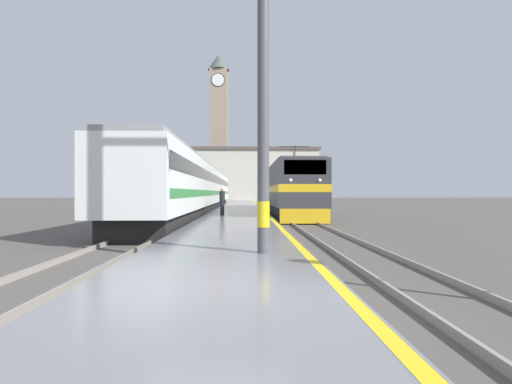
% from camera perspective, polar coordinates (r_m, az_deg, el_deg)
% --- Properties ---
extents(ground_plane, '(200.00, 200.00, 0.00)m').
position_cam_1_polar(ground_plane, '(36.23, -2.32, -2.89)').
color(ground_plane, '#514C47').
extents(platform, '(4.11, 140.00, 0.39)m').
position_cam_1_polar(platform, '(31.23, -2.45, -3.00)').
color(platform, slate).
rests_on(platform, ground).
extents(rail_track_near, '(2.83, 140.00, 0.16)m').
position_cam_1_polar(rail_track_near, '(31.40, 4.44, -3.27)').
color(rail_track_near, '#514C47').
rests_on(rail_track_near, ground).
extents(rail_track_far, '(2.84, 140.00, 0.16)m').
position_cam_1_polar(rail_track_far, '(31.48, -8.73, -3.27)').
color(rail_track_far, '#514C47').
rests_on(rail_track_far, ground).
extents(locomotive_train, '(2.92, 19.52, 4.87)m').
position_cam_1_polar(locomotive_train, '(31.45, 4.42, 0.30)').
color(locomotive_train, black).
rests_on(locomotive_train, ground).
extents(passenger_train, '(2.92, 44.01, 3.95)m').
position_cam_1_polar(passenger_train, '(34.96, -8.00, 0.49)').
color(passenger_train, black).
rests_on(passenger_train, ground).
extents(catenary_mast, '(3.14, 0.30, 8.24)m').
position_cam_1_polar(catenary_mast, '(9.69, 1.70, 16.15)').
color(catenary_mast, '#4C4C51').
rests_on(catenary_mast, platform).
extents(person_on_platform, '(0.34, 0.34, 1.71)m').
position_cam_1_polar(person_on_platform, '(25.03, -4.86, -1.23)').
color(person_on_platform, '#23232D').
rests_on(person_on_platform, platform).
extents(clock_tower, '(4.63, 4.63, 31.19)m').
position_cam_1_polar(clock_tower, '(86.50, -5.36, 9.67)').
color(clock_tower, gray).
rests_on(clock_tower, ground).
extents(station_building, '(27.33, 7.25, 10.17)m').
position_cam_1_polar(station_building, '(76.12, -1.39, 2.44)').
color(station_building, beige).
rests_on(station_building, ground).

